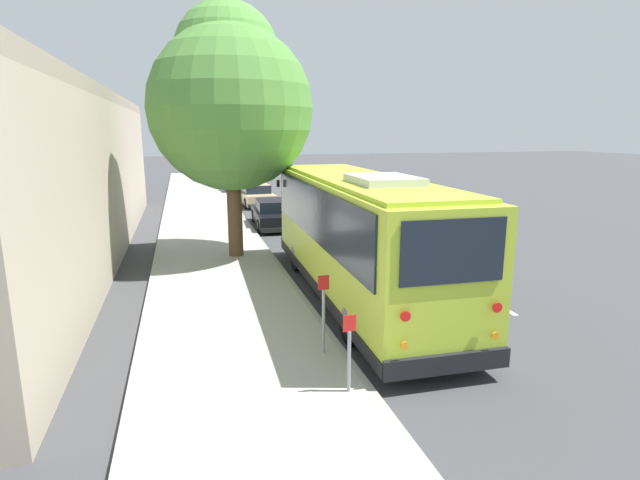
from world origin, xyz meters
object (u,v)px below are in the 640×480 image
(shuttle_bus, at_px, (357,230))
(parked_sedan_tan, at_px, (255,195))
(parked_sedan_black, at_px, (273,214))
(sign_post_far, at_px, (323,313))
(parked_sedan_blue, at_px, (233,176))
(parked_sedan_white, at_px, (237,183))
(street_tree, at_px, (230,97))
(sign_post_near, at_px, (349,352))

(shuttle_bus, distance_m, parked_sedan_tan, 18.02)
(shuttle_bus, height_order, parked_sedan_black, shuttle_bus)
(sign_post_far, bearing_deg, shuttle_bus, -29.11)
(parked_sedan_black, distance_m, sign_post_far, 14.23)
(parked_sedan_blue, bearing_deg, parked_sedan_black, 179.23)
(shuttle_bus, xyz_separation_m, parked_sedan_white, (25.43, 0.50, -1.25))
(street_tree, bearing_deg, parked_sedan_tan, -11.21)
(street_tree, relative_size, sign_post_near, 6.32)
(sign_post_near, height_order, sign_post_far, sign_post_far)
(parked_sedan_blue, xyz_separation_m, street_tree, (-26.59, 2.55, 4.94))
(shuttle_bus, xyz_separation_m, sign_post_far, (-3.40, 1.89, -0.89))
(parked_sedan_tan, height_order, sign_post_near, sign_post_near)
(parked_sedan_white, bearing_deg, parked_sedan_blue, -0.24)
(street_tree, bearing_deg, sign_post_far, -174.51)
(shuttle_bus, distance_m, parked_sedan_black, 10.83)
(parked_sedan_tan, height_order, sign_post_far, sign_post_far)
(parked_sedan_black, height_order, sign_post_far, sign_post_far)
(parked_sedan_black, bearing_deg, parked_sedan_white, 3.20)
(sign_post_far, bearing_deg, sign_post_near, 180.00)
(sign_post_near, bearing_deg, street_tree, 4.64)
(sign_post_near, distance_m, sign_post_far, 1.57)
(sign_post_near, relative_size, sign_post_far, 0.86)
(parked_sedan_tan, bearing_deg, sign_post_near, 172.84)
(parked_sedan_tan, relative_size, street_tree, 0.54)
(parked_sedan_white, distance_m, parked_sedan_blue, 6.32)
(parked_sedan_black, distance_m, parked_sedan_blue, 21.00)
(shuttle_bus, distance_m, sign_post_far, 3.99)
(parked_sedan_blue, height_order, sign_post_near, sign_post_near)
(parked_sedan_white, distance_m, street_tree, 20.99)
(shuttle_bus, bearing_deg, parked_sedan_blue, 1.77)
(parked_sedan_tan, bearing_deg, sign_post_far, 172.52)
(parked_sedan_blue, bearing_deg, sign_post_near, 177.17)
(parked_sedan_blue, relative_size, street_tree, 0.53)
(parked_sedan_blue, distance_m, sign_post_near, 36.75)
(sign_post_far, bearing_deg, parked_sedan_black, -6.05)
(parked_sedan_black, bearing_deg, sign_post_far, 176.72)
(shuttle_bus, height_order, parked_sedan_blue, shuttle_bus)
(parked_sedan_blue, xyz_separation_m, sign_post_near, (-36.71, 1.73, 0.26))
(parked_sedan_blue, height_order, sign_post_far, sign_post_far)
(street_tree, bearing_deg, sign_post_near, -175.36)
(parked_sedan_black, xyz_separation_m, street_tree, (-5.59, 2.32, 4.93))
(sign_post_far, bearing_deg, parked_sedan_tan, -4.60)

